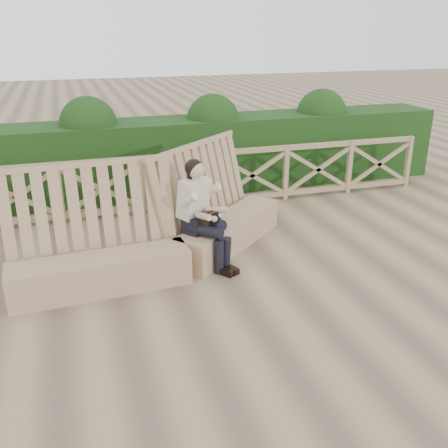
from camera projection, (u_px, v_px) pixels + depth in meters
name	position (u px, v px, depth m)	size (l,w,h in m)	color
ground	(242.00, 299.00, 6.40)	(60.00, 60.00, 0.00)	brown
bench	(168.00, 239.00, 7.19)	(4.27, 2.30, 1.62)	#9F785B
woman	(201.00, 210.00, 7.07)	(0.78, 0.97, 1.56)	black
guardrail	(180.00, 182.00, 9.30)	(10.10, 0.09, 1.10)	olive
hedge	(167.00, 157.00, 10.29)	(12.00, 1.20, 1.50)	black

